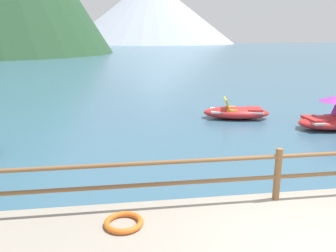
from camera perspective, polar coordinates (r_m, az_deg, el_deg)
ground_plane at (r=43.89m, az=-4.82°, el=10.62°), size 200.00×200.00×0.00m
dock_railing at (r=6.31m, az=17.85°, el=-6.75°), size 23.92×0.12×0.95m
life_ring at (r=5.52m, az=-7.38°, el=-15.64°), size 0.61×0.61×0.09m
pedal_boat_0 at (r=13.96m, az=11.33°, el=2.25°), size 2.77×1.66×0.82m
pedal_boat_1 at (r=13.46m, az=25.62°, el=1.19°), size 2.50×1.34×1.20m
distant_peak at (r=141.23m, az=-2.88°, el=18.55°), size 65.62×65.62×24.56m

